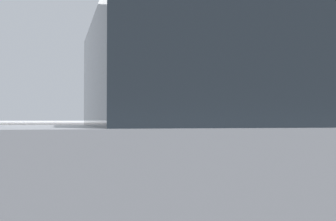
# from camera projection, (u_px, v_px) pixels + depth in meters

# --- Properties ---
(sidewalk_curb) EXTENTS (36.00, 3.11, 0.13)m
(sidewalk_curb) POSITION_uv_depth(u_px,v_px,m) (128.00, 209.00, 5.53)
(sidewalk_curb) COLOR #ADA8A0
(sidewalk_curb) RESTS_ON ground
(parking_meter) EXTENTS (0.17, 0.18, 1.54)m
(parking_meter) POSITION_uv_depth(u_px,v_px,m) (128.00, 110.00, 4.29)
(parking_meter) COLOR slate
(parking_meter) RESTS_ON sidewalk_curb
(pedestrian_at_meter) EXTENTS (0.61, 0.50, 1.67)m
(pedestrian_at_meter) POSITION_uv_depth(u_px,v_px,m) (191.00, 128.00, 4.52)
(pedestrian_at_meter) COLOR #1E233F
(pedestrian_at_meter) RESTS_ON sidewalk_curb
(parked_sedan_gray) EXTENTS (4.62, 1.87, 1.76)m
(parked_sedan_gray) POSITION_uv_depth(u_px,v_px,m) (248.00, 164.00, 2.92)
(parked_sedan_gray) COLOR slate
(parked_sedan_gray) RESTS_ON ground
(background_railing) EXTENTS (24.06, 0.06, 1.02)m
(background_railing) POSITION_uv_depth(u_px,v_px,m) (115.00, 140.00, 6.87)
(background_railing) COLOR gray
(background_railing) RESTS_ON sidewalk_curb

